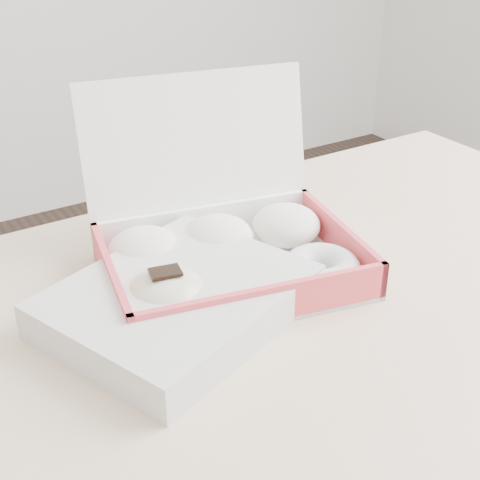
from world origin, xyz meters
TOP-DOWN VIEW (x-y plane):
  - table at (0.00, 0.00)m, footprint 1.20×0.80m
  - donut_box at (0.03, 0.17)m, footprint 0.33×0.30m
  - newspapers at (-0.06, 0.11)m, footprint 0.31×0.28m

SIDE VIEW (x-z plane):
  - table at x=0.00m, z-range 0.30..1.05m
  - newspapers at x=-0.06m, z-range 0.75..0.79m
  - donut_box at x=0.03m, z-range 0.68..0.89m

